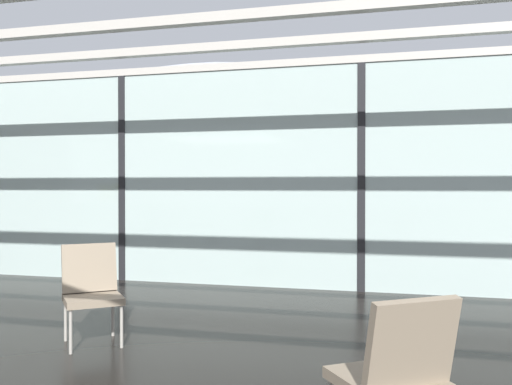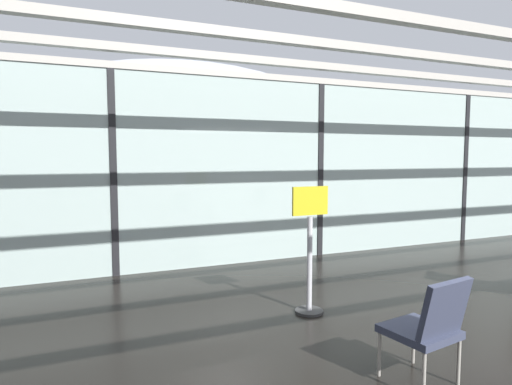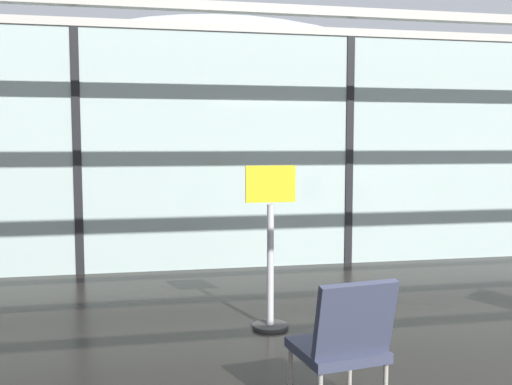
% 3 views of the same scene
% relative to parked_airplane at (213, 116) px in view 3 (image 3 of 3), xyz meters
% --- Properties ---
extents(glass_curtain_wall, '(14.00, 0.08, 3.03)m').
position_rel_parked_airplane_xyz_m(glass_curtain_wall, '(1.15, -5.87, -0.74)').
color(glass_curtain_wall, '#A3B7B2').
rests_on(glass_curtain_wall, ground).
extents(window_mullion_0, '(0.10, 0.12, 3.03)m').
position_rel_parked_airplane_xyz_m(window_mullion_0, '(-2.35, -5.87, -0.74)').
color(window_mullion_0, black).
rests_on(window_mullion_0, ground).
extents(window_mullion_1, '(0.10, 0.12, 3.03)m').
position_rel_parked_airplane_xyz_m(window_mullion_1, '(1.15, -5.87, -0.74)').
color(window_mullion_1, black).
rests_on(window_mullion_1, ground).
extents(parked_airplane, '(11.74, 4.50, 4.50)m').
position_rel_parked_airplane_xyz_m(parked_airplane, '(0.00, 0.00, 0.00)').
color(parked_airplane, silver).
rests_on(parked_airplane, ground).
extents(lounge_chair_1, '(0.56, 0.59, 0.87)m').
position_rel_parked_airplane_xyz_m(lounge_chair_1, '(-0.40, -10.07, -1.76)').
color(lounge_chair_1, '#33384C').
rests_on(lounge_chair_1, ground).
extents(info_sign, '(0.44, 0.32, 1.44)m').
position_rel_parked_airplane_xyz_m(info_sign, '(-0.46, -8.34, -1.57)').
color(info_sign, '#333333').
rests_on(info_sign, ground).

